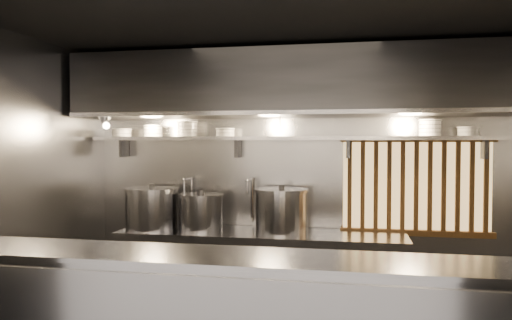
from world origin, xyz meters
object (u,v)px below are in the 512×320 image
(heat_lamp, at_px, (105,120))
(pendant_bulb, at_px, (280,130))
(stock_pot_left, at_px, (152,208))
(stock_pot_right, at_px, (282,210))
(stock_pot_mid, at_px, (201,212))

(heat_lamp, xyz_separation_m, pendant_bulb, (1.80, 0.35, -0.11))
(stock_pot_left, relative_size, stock_pot_right, 1.02)
(stock_pot_mid, bearing_deg, stock_pot_left, -178.59)
(pendant_bulb, height_order, stock_pot_right, pendant_bulb)
(pendant_bulb, bearing_deg, stock_pot_right, -65.85)
(stock_pot_left, xyz_separation_m, stock_pot_mid, (0.55, 0.01, -0.03))
(heat_lamp, relative_size, stock_pot_right, 0.48)
(stock_pot_mid, xyz_separation_m, stock_pot_right, (0.87, 0.01, 0.03))
(stock_pot_right, bearing_deg, pendant_bulb, 114.15)
(heat_lamp, distance_m, stock_pot_mid, 1.39)
(heat_lamp, relative_size, stock_pot_mid, 0.54)
(stock_pot_mid, bearing_deg, heat_lamp, -163.59)
(heat_lamp, xyz_separation_m, stock_pot_left, (0.40, 0.27, -0.94))
(pendant_bulb, distance_m, stock_pot_left, 1.63)
(stock_pot_right, bearing_deg, stock_pot_left, -179.00)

